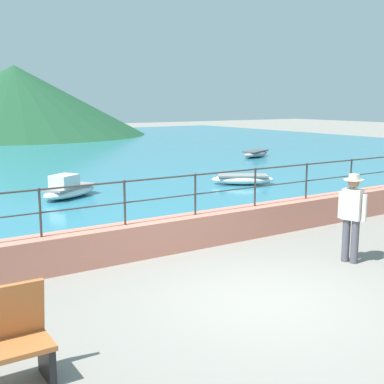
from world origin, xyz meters
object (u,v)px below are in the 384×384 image
at_px(person_walking, 352,214).
at_px(boat_4, 243,179).
at_px(boat_3, 256,153).
at_px(boat_1, 69,189).

bearing_deg(person_walking, boat_4, 64.25).
distance_m(person_walking, boat_3, 18.52).
bearing_deg(boat_4, boat_1, 170.78).
distance_m(boat_1, boat_3, 14.14).
height_order(person_walking, boat_1, person_walking).
bearing_deg(boat_1, person_walking, -75.97).
relative_size(person_walking, boat_1, 0.72).
xyz_separation_m(person_walking, boat_4, (4.00, 8.30, -0.72)).
bearing_deg(person_walking, boat_3, 55.37).
bearing_deg(boat_1, boat_3, 24.68).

